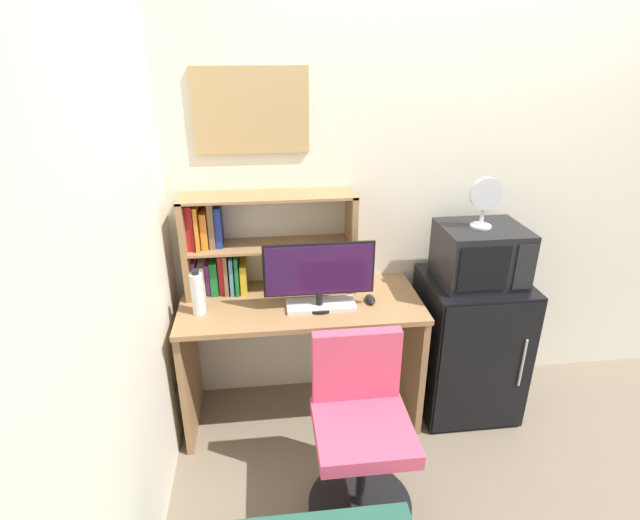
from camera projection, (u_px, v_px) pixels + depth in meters
wall_back at (519, 182)px, 2.85m from camera, size 6.40×0.04×2.60m
wall_left at (41, 383)px, 1.16m from camera, size 0.04×4.40×2.60m
desk at (302, 338)px, 2.74m from camera, size 1.30×0.57×0.76m
hutch_bookshelf at (242, 244)px, 2.67m from camera, size 0.92×0.23×0.55m
monitor at (319, 272)px, 2.51m from camera, size 0.57×0.16×0.36m
keyboard at (321, 305)px, 2.59m from camera, size 0.36×0.15×0.02m
computer_mouse at (370, 299)px, 2.64m from camera, size 0.05×0.10×0.03m
water_bottle at (198, 293)px, 2.49m from camera, size 0.07×0.07×0.24m
mini_fridge at (468, 344)px, 2.89m from camera, size 0.55×0.54×0.84m
microwave at (480, 254)px, 2.66m from camera, size 0.44×0.38×0.31m
desk_fan at (485, 199)px, 2.53m from camera, size 0.17×0.11×0.27m
desk_chair at (360, 437)px, 2.24m from camera, size 0.49×0.49×0.86m
wall_corkboard at (251, 111)px, 2.49m from camera, size 0.59×0.02×0.43m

